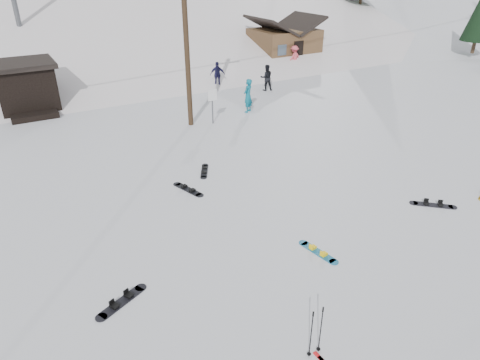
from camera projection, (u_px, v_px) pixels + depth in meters
ground at (345, 301)px, 10.96m from camera, size 200.00×200.00×0.00m
ski_slope at (59, 121)px, 58.72m from camera, size 60.00×85.24×65.97m
ridge_right at (303, 85)px, 71.34m from camera, size 45.66×93.98×54.59m
treeline_right at (332, 22)px, 59.24m from camera, size 20.00×60.00×10.00m
treeline_crest at (16, 7)px, 77.00m from camera, size 50.00×6.00×10.00m
utility_pole at (186, 32)px, 20.45m from camera, size 2.00×0.26×9.00m
trail_sign at (212, 100)px, 22.18m from camera, size 0.50×0.09×1.85m
lift_hut at (26, 87)px, 24.19m from camera, size 3.40×4.10×2.75m
cabin at (284, 44)px, 35.39m from camera, size 5.39×4.40×3.77m
hero_snowboard at (318, 252)px, 12.75m from camera, size 0.47×1.47×0.10m
ski_poles at (316, 332)px, 9.19m from camera, size 0.36×0.09×1.30m
board_scatter_a at (122, 301)px, 10.90m from camera, size 1.48×0.85×0.11m
board_scatter_b at (188, 189)px, 16.20m from camera, size 0.68×1.54×0.11m
board_scatter_d at (433, 205)px, 15.18m from camera, size 1.26×1.19×0.11m
board_scatter_f at (204, 171)px, 17.61m from camera, size 0.83×1.29×0.10m
skier_teal at (248, 96)px, 24.05m from camera, size 0.82×0.75×1.89m
skier_dark at (266, 78)px, 28.09m from camera, size 0.99×0.88×1.69m
skier_pink at (294, 57)px, 33.53m from camera, size 1.31×0.97×1.81m
skier_navy at (218, 75)px, 28.78m from camera, size 1.07×0.86×1.71m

